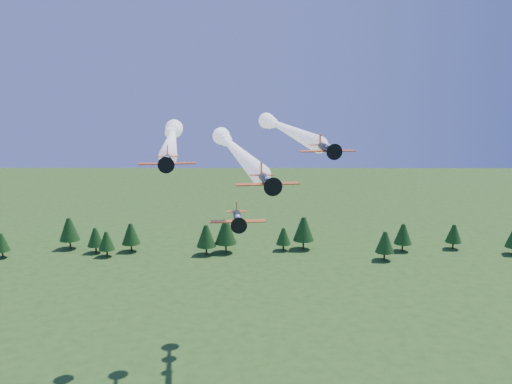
{
  "coord_description": "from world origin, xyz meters",
  "views": [
    {
      "loc": [
        1.61,
        -76.03,
        59.6
      ],
      "look_at": [
        1.24,
        0.0,
        44.23
      ],
      "focal_mm": 40.0,
      "sensor_mm": 36.0,
      "label": 1
    }
  ],
  "objects_px": {
    "plane_left": "(172,138)",
    "plane_slot": "(238,218)",
    "plane_right": "(283,127)",
    "plane_lead": "(233,147)"
  },
  "relations": [
    {
      "from": "plane_left",
      "to": "plane_slot",
      "type": "relative_size",
      "value": 5.59
    },
    {
      "from": "plane_right",
      "to": "plane_slot",
      "type": "height_order",
      "value": "plane_right"
    },
    {
      "from": "plane_lead",
      "to": "plane_slot",
      "type": "bearing_deg",
      "value": -94.68
    },
    {
      "from": "plane_left",
      "to": "plane_slot",
      "type": "bearing_deg",
      "value": -64.83
    },
    {
      "from": "plane_lead",
      "to": "plane_right",
      "type": "xyz_separation_m",
      "value": [
        9.34,
        12.8,
        2.31
      ]
    },
    {
      "from": "plane_slot",
      "to": "plane_left",
      "type": "bearing_deg",
      "value": 117.91
    },
    {
      "from": "plane_left",
      "to": "plane_lead",
      "type": "bearing_deg",
      "value": -22.35
    },
    {
      "from": "plane_right",
      "to": "plane_left",
      "type": "bearing_deg",
      "value": -162.35
    },
    {
      "from": "plane_lead",
      "to": "plane_slot",
      "type": "distance_m",
      "value": 18.86
    },
    {
      "from": "plane_left",
      "to": "plane_slot",
      "type": "distance_m",
      "value": 25.35
    }
  ]
}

